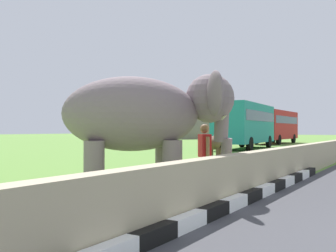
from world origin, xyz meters
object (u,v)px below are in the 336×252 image
at_px(person_handler, 205,153).
at_px(bus_teal, 245,122).
at_px(elephant, 148,116).
at_px(cow_near, 215,143).
at_px(bus_red, 276,124).

distance_m(person_handler, bus_teal, 21.38).
height_order(elephant, cow_near, elephant).
distance_m(person_handler, cow_near, 8.64).
height_order(bus_red, cow_near, bus_red).
bearing_deg(bus_teal, person_handler, -161.68).
bearing_deg(cow_near, elephant, -163.50).
bearing_deg(bus_red, elephant, -167.80).
distance_m(bus_teal, bus_red, 12.80).
height_order(person_handler, bus_red, bus_red).
distance_m(elephant, bus_teal, 22.61).
bearing_deg(cow_near, bus_red, 10.54).
bearing_deg(person_handler, elephant, 155.75).
relative_size(bus_teal, cow_near, 4.86).
bearing_deg(elephant, cow_near, 16.50).
relative_size(person_handler, bus_teal, 0.18).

